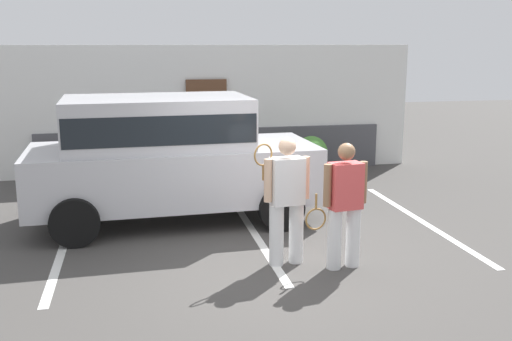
{
  "coord_description": "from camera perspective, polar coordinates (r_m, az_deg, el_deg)",
  "views": [
    {
      "loc": [
        -1.76,
        -7.13,
        2.9
      ],
      "look_at": [
        -0.02,
        1.2,
        1.05
      ],
      "focal_mm": 41.52,
      "sensor_mm": 36.0,
      "label": 1
    }
  ],
  "objects": [
    {
      "name": "parked_suv",
      "position": [
        9.71,
        -8.56,
        1.72
      ],
      "size": [
        4.67,
        2.3,
        2.05
      ],
      "rotation": [
        0.0,
        0.0,
        0.04
      ],
      "color": "#B7B7BC",
      "rests_on": "ground_plane"
    },
    {
      "name": "potted_plant_by_porch",
      "position": [
        12.82,
        5.34,
        1.49
      ],
      "size": [
        0.71,
        0.71,
        0.93
      ],
      "color": "#9E5638",
      "rests_on": "ground_plane"
    },
    {
      "name": "parking_stripe_0",
      "position": [
        9.17,
        -18.0,
        -6.78
      ],
      "size": [
        0.12,
        4.4,
        0.01
      ],
      "primitive_type": "cube",
      "color": "silver",
      "rests_on": "ground_plane"
    },
    {
      "name": "parking_stripe_1",
      "position": [
        9.27,
        -0.22,
        -5.94
      ],
      "size": [
        0.12,
        4.4,
        0.01
      ],
      "primitive_type": "cube",
      "color": "silver",
      "rests_on": "ground_plane"
    },
    {
      "name": "tennis_player_man",
      "position": [
        7.76,
        2.95,
        -2.76
      ],
      "size": [
        0.77,
        0.31,
        1.7
      ],
      "rotation": [
        0.0,
        0.0,
        3.27
      ],
      "color": "white",
      "rests_on": "ground_plane"
    },
    {
      "name": "ground_plane",
      "position": [
        7.89,
        1.97,
        -9.29
      ],
      "size": [
        40.0,
        40.0,
        0.0
      ],
      "primitive_type": "plane",
      "color": "#423F3D"
    },
    {
      "name": "parking_stripe_2",
      "position": [
        10.2,
        15.66,
        -4.71
      ],
      "size": [
        0.12,
        4.4,
        0.01
      ],
      "primitive_type": "cube",
      "color": "silver",
      "rests_on": "ground_plane"
    },
    {
      "name": "house_frontage",
      "position": [
        13.47,
        -4.2,
        5.56
      ],
      "size": [
        9.24,
        0.4,
        2.84
      ],
      "color": "white",
      "rests_on": "ground_plane"
    },
    {
      "name": "tennis_player_woman",
      "position": [
        7.71,
        8.51,
        -3.24
      ],
      "size": [
        0.88,
        0.31,
        1.66
      ],
      "rotation": [
        0.0,
        0.0,
        3.29
      ],
      "color": "white",
      "rests_on": "ground_plane"
    }
  ]
}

